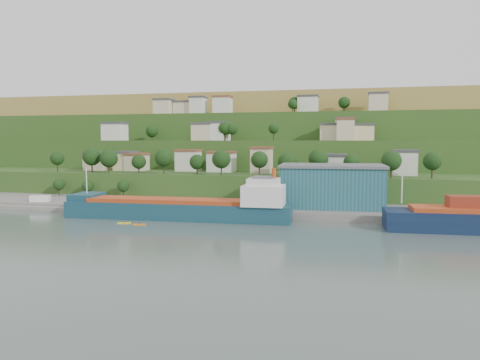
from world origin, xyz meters
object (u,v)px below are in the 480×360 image
(cargo_ship_near, at_px, (184,210))
(kayak_orange, at_px, (139,224))
(warehouse, at_px, (332,185))
(caravan, at_px, (40,200))

(cargo_ship_near, xyz_separation_m, kayak_orange, (-8.23, -11.44, -2.38))
(warehouse, bearing_deg, caravan, -176.40)
(cargo_ship_near, height_order, warehouse, warehouse)
(cargo_ship_near, height_order, caravan, cargo_ship_near)
(cargo_ship_near, relative_size, kayak_orange, 18.17)
(warehouse, distance_m, caravan, 94.41)
(caravan, relative_size, kayak_orange, 1.72)
(caravan, bearing_deg, kayak_orange, -40.72)
(cargo_ship_near, height_order, kayak_orange, cargo_ship_near)
(cargo_ship_near, bearing_deg, caravan, 167.11)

